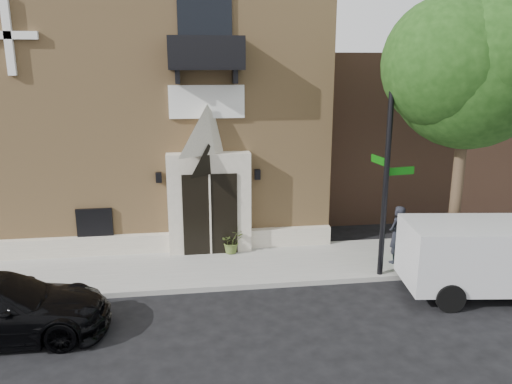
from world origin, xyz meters
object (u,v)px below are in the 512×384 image
(cargo_van, at_px, (505,256))
(dumpster, at_px, (429,243))
(street_sign, at_px, (387,174))
(pedestrian_near, at_px, (397,235))
(fire_hydrant, at_px, (423,254))

(cargo_van, distance_m, dumpster, 2.26)
(street_sign, relative_size, pedestrian_near, 3.28)
(cargo_van, bearing_deg, fire_hydrant, 135.28)
(fire_hydrant, distance_m, dumpster, 0.41)
(fire_hydrant, height_order, pedestrian_near, pedestrian_near)
(dumpster, bearing_deg, pedestrian_near, -175.75)
(fire_hydrant, xyz_separation_m, dumpster, (0.26, 0.19, 0.26))
(cargo_van, bearing_deg, dumpster, 126.95)
(cargo_van, xyz_separation_m, fire_hydrant, (-1.37, 1.75, -0.55))
(dumpster, bearing_deg, fire_hydrant, -124.45)
(pedestrian_near, bearing_deg, dumpster, 128.41)
(fire_hydrant, bearing_deg, pedestrian_near, 147.36)
(fire_hydrant, bearing_deg, street_sign, -167.66)
(pedestrian_near, bearing_deg, fire_hydrant, 110.20)
(fire_hydrant, bearing_deg, cargo_van, -52.02)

